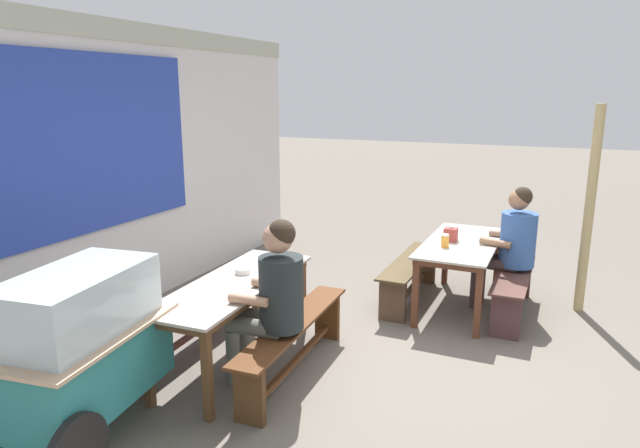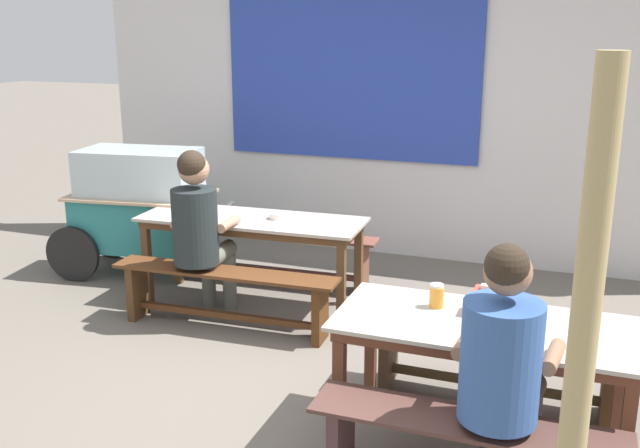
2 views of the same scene
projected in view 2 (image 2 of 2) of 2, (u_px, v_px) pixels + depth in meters
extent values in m
plane|color=#675F55|center=(281.00, 388.00, 4.49)|extent=(40.00, 40.00, 0.00)
cube|color=silver|center=(403.00, 116.00, 6.81)|extent=(6.24, 0.12, 2.70)
cube|color=#2941A2|center=(350.00, 72.00, 6.79)|extent=(2.47, 0.03, 1.64)
cube|color=#B5AA9E|center=(252.00, 219.00, 5.67)|extent=(1.81, 0.70, 0.02)
cube|color=brown|center=(252.00, 224.00, 5.69)|extent=(1.72, 0.63, 0.06)
cube|color=brown|center=(358.00, 267.00, 5.77)|extent=(0.06, 0.06, 0.64)
cube|color=brown|center=(341.00, 287.00, 5.31)|extent=(0.06, 0.06, 0.64)
cube|color=brown|center=(178.00, 248.00, 6.25)|extent=(0.06, 0.06, 0.64)
cube|color=brown|center=(147.00, 266.00, 5.79)|extent=(0.06, 0.06, 0.64)
cube|color=#B7B0A1|center=(486.00, 324.00, 3.68)|extent=(1.54, 0.71, 0.02)
cube|color=brown|center=(485.00, 332.00, 3.69)|extent=(1.46, 0.65, 0.06)
cube|color=brown|center=(620.00, 390.00, 3.82)|extent=(0.06, 0.06, 0.64)
cube|color=brown|center=(625.00, 448.00, 3.29)|extent=(0.06, 0.06, 0.64)
cube|color=brown|center=(371.00, 351.00, 4.27)|extent=(0.06, 0.06, 0.64)
cube|color=brown|center=(339.00, 397.00, 3.74)|extent=(0.06, 0.06, 0.64)
cube|color=brown|center=(276.00, 233.00, 6.23)|extent=(1.80, 0.33, 0.02)
cube|color=brown|center=(363.00, 267.00, 6.07)|extent=(0.07, 0.21, 0.43)
cube|color=brown|center=(197.00, 250.00, 6.52)|extent=(0.07, 0.21, 0.43)
cube|color=brown|center=(277.00, 270.00, 6.32)|extent=(1.51, 0.11, 0.04)
cube|color=#532E17|center=(224.00, 272.00, 5.26)|extent=(1.72, 0.34, 0.02)
cube|color=#502D13|center=(320.00, 313.00, 5.10)|extent=(0.07, 0.23, 0.43)
cube|color=#4D321A|center=(137.00, 291.00, 5.53)|extent=(0.07, 0.23, 0.43)
cube|color=#532E17|center=(226.00, 315.00, 5.35)|extent=(1.44, 0.11, 0.04)
cube|color=#4C3C24|center=(495.00, 332.00, 4.23)|extent=(1.52, 0.32, 0.02)
cube|color=#50361F|center=(608.00, 385.00, 4.08)|extent=(0.06, 0.27, 0.43)
cube|color=brown|center=(389.00, 351.00, 4.50)|extent=(0.06, 0.27, 0.43)
cube|color=#4C3C24|center=(492.00, 384.00, 4.32)|extent=(1.24, 0.05, 0.04)
cube|color=#4E312A|center=(466.00, 422.00, 3.27)|extent=(1.44, 0.32, 0.02)
cube|color=#4E3132|center=(341.00, 441.00, 3.53)|extent=(0.06, 0.27, 0.43)
cube|color=teal|center=(143.00, 222.00, 6.47)|extent=(1.21, 0.77, 0.47)
cube|color=silver|center=(139.00, 173.00, 6.35)|extent=(1.09, 0.69, 0.42)
cube|color=tan|center=(141.00, 195.00, 6.40)|extent=(1.30, 0.86, 0.02)
cylinder|color=black|center=(111.00, 233.00, 6.96)|extent=(0.50, 0.12, 0.49)
cylinder|color=black|center=(73.00, 254.00, 6.32)|extent=(0.50, 0.12, 0.49)
cylinder|color=#333333|center=(198.00, 263.00, 6.46)|extent=(0.05, 0.05, 0.25)
cylinder|color=#3F3F3F|center=(221.00, 211.00, 6.27)|extent=(0.12, 0.62, 0.04)
cylinder|color=#5E6156|center=(230.00, 281.00, 5.70)|extent=(0.11, 0.11, 0.45)
cylinder|color=#5E6156|center=(209.00, 279.00, 5.75)|extent=(0.11, 0.11, 0.45)
cylinder|color=#5E6156|center=(219.00, 255.00, 5.45)|extent=(0.16, 0.43, 0.13)
cylinder|color=#5E6156|center=(197.00, 253.00, 5.50)|extent=(0.16, 0.43, 0.13)
cylinder|color=#212829|center=(195.00, 226.00, 5.23)|extent=(0.33, 0.33, 0.55)
sphere|color=tan|center=(194.00, 169.00, 5.14)|extent=(0.22, 0.22, 0.22)
sphere|color=#2D2319|center=(192.00, 165.00, 5.10)|extent=(0.21, 0.21, 0.21)
cylinder|color=tan|center=(229.00, 224.00, 5.35)|extent=(0.09, 0.30, 0.07)
cylinder|color=tan|center=(183.00, 220.00, 5.45)|extent=(0.09, 0.30, 0.07)
cylinder|color=#403231|center=(528.00, 435.00, 3.56)|extent=(0.11, 0.11, 0.45)
cylinder|color=#403231|center=(492.00, 426.00, 3.64)|extent=(0.11, 0.11, 0.45)
cylinder|color=#403231|center=(525.00, 402.00, 3.33)|extent=(0.17, 0.42, 0.13)
cylinder|color=#403231|center=(486.00, 393.00, 3.41)|extent=(0.17, 0.42, 0.13)
cylinder|color=#345799|center=(500.00, 362.00, 3.14)|extent=(0.35, 0.35, 0.55)
sphere|color=#8F6449|center=(508.00, 272.00, 3.05)|extent=(0.21, 0.21, 0.21)
sphere|color=#2D2319|center=(507.00, 266.00, 3.01)|extent=(0.19, 0.19, 0.19)
cylinder|color=#8F6449|center=(553.00, 357.00, 3.21)|extent=(0.10, 0.31, 0.08)
cylinder|color=#8F6449|center=(467.00, 340.00, 3.38)|extent=(0.10, 0.31, 0.09)
cube|color=#A03C35|center=(485.00, 301.00, 3.77)|extent=(0.12, 0.13, 0.14)
cube|color=white|center=(486.00, 287.00, 3.75)|extent=(0.05, 0.04, 0.02)
cylinder|color=orange|center=(437.00, 297.00, 3.86)|extent=(0.08, 0.08, 0.11)
cylinder|color=white|center=(437.00, 286.00, 3.84)|extent=(0.07, 0.07, 0.02)
cylinder|color=silver|center=(278.00, 216.00, 5.64)|extent=(0.13, 0.13, 0.05)
cylinder|color=tan|center=(579.00, 377.00, 2.39)|extent=(0.10, 0.10, 2.11)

